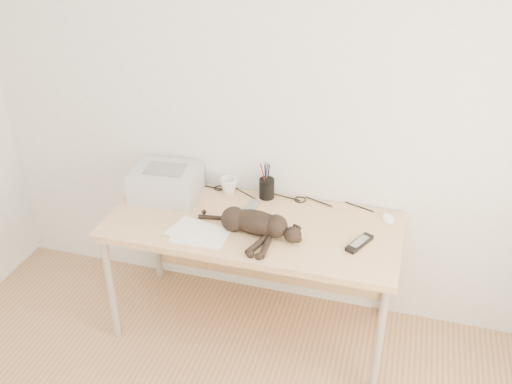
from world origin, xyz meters
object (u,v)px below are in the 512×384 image
(cat, at_px, (253,223))
(pen_cup, at_px, (267,188))
(printer, at_px, (166,182))
(mouse, at_px, (388,216))
(desk, at_px, (257,235))
(mug, at_px, (229,186))

(cat, xyz_separation_m, pen_cup, (-0.03, 0.38, 0.00))
(printer, distance_m, pen_cup, 0.59)
(cat, relative_size, mouse, 5.36)
(desk, distance_m, cat, 0.26)
(cat, bearing_deg, mug, 131.28)
(desk, relative_size, cat, 2.65)
(cat, distance_m, mug, 0.45)
(desk, distance_m, mug, 0.35)
(desk, height_order, printer, printer)
(cat, relative_size, pen_cup, 2.67)
(pen_cup, bearing_deg, printer, -166.75)
(printer, height_order, pen_cup, pen_cup)
(mug, height_order, pen_cup, pen_cup)
(printer, relative_size, cat, 0.67)
(desk, relative_size, pen_cup, 7.07)
(desk, xyz_separation_m, cat, (0.03, -0.18, 0.19))
(printer, bearing_deg, pen_cup, 13.25)
(printer, bearing_deg, cat, -22.45)
(desk, bearing_deg, mouse, 12.54)
(printer, relative_size, mug, 3.91)
(pen_cup, height_order, mouse, pen_cup)
(cat, bearing_deg, pen_cup, 100.67)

